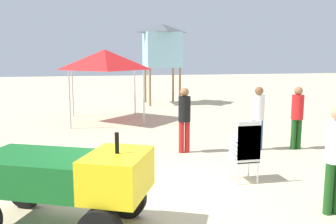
{
  "coord_description": "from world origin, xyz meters",
  "views": [
    {
      "loc": [
        -1.07,
        -6.23,
        2.56
      ],
      "look_at": [
        0.82,
        2.42,
        1.17
      ],
      "focal_mm": 38.67,
      "sensor_mm": 36.0,
      "label": 1
    }
  ],
  "objects_px": {
    "surfboard_pile": "(21,158)",
    "popup_canopy": "(105,60)",
    "lifeguard_tower": "(162,46)",
    "lifeguard_near_left": "(336,152)",
    "lifeguard_near_center": "(184,116)",
    "lifeguard_near_right": "(297,113)",
    "stacked_plastic_chairs": "(246,147)",
    "lifeguard_far_right": "(258,114)",
    "utility_cart": "(66,178)"
  },
  "relations": [
    {
      "from": "lifeguard_near_left",
      "to": "lifeguard_near_right",
      "type": "xyz_separation_m",
      "value": [
        1.71,
        3.84,
        -0.03
      ]
    },
    {
      "from": "lifeguard_tower",
      "to": "lifeguard_near_left",
      "type": "bearing_deg",
      "value": -89.9
    },
    {
      "from": "lifeguard_near_left",
      "to": "lifeguard_far_right",
      "type": "height_order",
      "value": "lifeguard_near_left"
    },
    {
      "from": "lifeguard_near_right",
      "to": "lifeguard_tower",
      "type": "distance_m",
      "value": 10.39
    },
    {
      "from": "surfboard_pile",
      "to": "popup_canopy",
      "type": "bearing_deg",
      "value": 66.31
    },
    {
      "from": "lifeguard_near_left",
      "to": "lifeguard_near_right",
      "type": "height_order",
      "value": "lifeguard_near_left"
    },
    {
      "from": "stacked_plastic_chairs",
      "to": "lifeguard_near_left",
      "type": "distance_m",
      "value": 1.87
    },
    {
      "from": "surfboard_pile",
      "to": "lifeguard_tower",
      "type": "height_order",
      "value": "lifeguard_tower"
    },
    {
      "from": "lifeguard_near_right",
      "to": "surfboard_pile",
      "type": "bearing_deg",
      "value": 177.65
    },
    {
      "from": "stacked_plastic_chairs",
      "to": "lifeguard_near_left",
      "type": "height_order",
      "value": "lifeguard_near_left"
    },
    {
      "from": "lifeguard_far_right",
      "to": "surfboard_pile",
      "type": "bearing_deg",
      "value": 178.69
    },
    {
      "from": "stacked_plastic_chairs",
      "to": "lifeguard_near_right",
      "type": "distance_m",
      "value": 3.29
    },
    {
      "from": "stacked_plastic_chairs",
      "to": "lifeguard_near_center",
      "type": "height_order",
      "value": "lifeguard_near_center"
    },
    {
      "from": "lifeguard_far_right",
      "to": "lifeguard_near_center",
      "type": "bearing_deg",
      "value": 175.47
    },
    {
      "from": "lifeguard_near_left",
      "to": "lifeguard_far_right",
      "type": "relative_size",
      "value": 1.03
    },
    {
      "from": "surfboard_pile",
      "to": "lifeguard_near_right",
      "type": "relative_size",
      "value": 1.49
    },
    {
      "from": "stacked_plastic_chairs",
      "to": "popup_canopy",
      "type": "bearing_deg",
      "value": 107.51
    },
    {
      "from": "lifeguard_near_left",
      "to": "popup_canopy",
      "type": "bearing_deg",
      "value": 108.75
    },
    {
      "from": "stacked_plastic_chairs",
      "to": "surfboard_pile",
      "type": "height_order",
      "value": "stacked_plastic_chairs"
    },
    {
      "from": "lifeguard_near_left",
      "to": "popup_canopy",
      "type": "relative_size",
      "value": 0.64
    },
    {
      "from": "utility_cart",
      "to": "surfboard_pile",
      "type": "relative_size",
      "value": 1.09
    },
    {
      "from": "lifeguard_near_right",
      "to": "popup_canopy",
      "type": "relative_size",
      "value": 0.62
    },
    {
      "from": "surfboard_pile",
      "to": "popup_canopy",
      "type": "height_order",
      "value": "popup_canopy"
    },
    {
      "from": "lifeguard_near_center",
      "to": "popup_canopy",
      "type": "bearing_deg",
      "value": 108.99
    },
    {
      "from": "surfboard_pile",
      "to": "utility_cart",
      "type": "bearing_deg",
      "value": -70.96
    },
    {
      "from": "stacked_plastic_chairs",
      "to": "surfboard_pile",
      "type": "distance_m",
      "value": 5.36
    },
    {
      "from": "lifeguard_near_center",
      "to": "lifeguard_tower",
      "type": "height_order",
      "value": "lifeguard_tower"
    },
    {
      "from": "surfboard_pile",
      "to": "lifeguard_near_right",
      "type": "distance_m",
      "value": 7.24
    },
    {
      "from": "lifeguard_tower",
      "to": "lifeguard_near_center",
      "type": "bearing_deg",
      "value": -97.99
    },
    {
      "from": "utility_cart",
      "to": "lifeguard_far_right",
      "type": "bearing_deg",
      "value": 36.66
    },
    {
      "from": "lifeguard_near_center",
      "to": "surfboard_pile",
      "type": "bearing_deg",
      "value": -179.71
    },
    {
      "from": "stacked_plastic_chairs",
      "to": "lifeguard_near_left",
      "type": "relative_size",
      "value": 0.72
    },
    {
      "from": "stacked_plastic_chairs",
      "to": "lifeguard_near_center",
      "type": "distance_m",
      "value": 2.57
    },
    {
      "from": "stacked_plastic_chairs",
      "to": "utility_cart",
      "type": "bearing_deg",
      "value": -159.7
    },
    {
      "from": "utility_cart",
      "to": "lifeguard_tower",
      "type": "height_order",
      "value": "lifeguard_tower"
    },
    {
      "from": "utility_cart",
      "to": "lifeguard_tower",
      "type": "distance_m",
      "value": 14.28
    },
    {
      "from": "utility_cart",
      "to": "surfboard_pile",
      "type": "distance_m",
      "value": 4.0
    },
    {
      "from": "stacked_plastic_chairs",
      "to": "lifeguard_tower",
      "type": "bearing_deg",
      "value": 86.57
    },
    {
      "from": "utility_cart",
      "to": "lifeguard_near_center",
      "type": "distance_m",
      "value": 4.69
    },
    {
      "from": "utility_cart",
      "to": "popup_canopy",
      "type": "distance_m",
      "value": 9.16
    },
    {
      "from": "stacked_plastic_chairs",
      "to": "popup_canopy",
      "type": "distance_m",
      "value": 8.23
    },
    {
      "from": "lifeguard_near_left",
      "to": "lifeguard_near_center",
      "type": "distance_m",
      "value": 4.38
    },
    {
      "from": "popup_canopy",
      "to": "lifeguard_near_right",
      "type": "bearing_deg",
      "value": -48.5
    },
    {
      "from": "surfboard_pile",
      "to": "lifeguard_near_left",
      "type": "height_order",
      "value": "lifeguard_near_left"
    },
    {
      "from": "lifeguard_near_right",
      "to": "popup_canopy",
      "type": "distance_m",
      "value": 7.51
    },
    {
      "from": "surfboard_pile",
      "to": "lifeguard_tower",
      "type": "bearing_deg",
      "value": 60.76
    },
    {
      "from": "stacked_plastic_chairs",
      "to": "lifeguard_far_right",
      "type": "relative_size",
      "value": 0.74
    },
    {
      "from": "lifeguard_near_center",
      "to": "lifeguard_far_right",
      "type": "distance_m",
      "value": 2.03
    },
    {
      "from": "stacked_plastic_chairs",
      "to": "lifeguard_far_right",
      "type": "height_order",
      "value": "lifeguard_far_right"
    },
    {
      "from": "utility_cart",
      "to": "lifeguard_near_left",
      "type": "relative_size",
      "value": 1.58
    }
  ]
}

